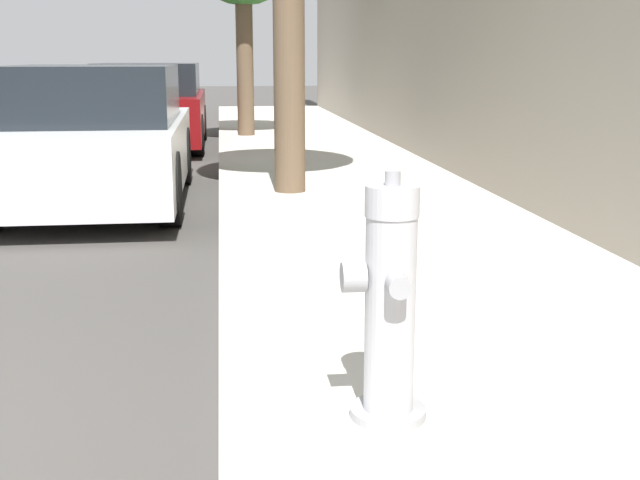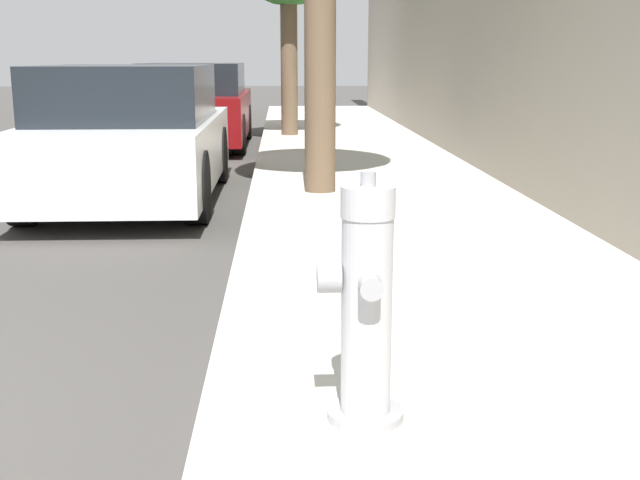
# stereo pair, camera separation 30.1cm
# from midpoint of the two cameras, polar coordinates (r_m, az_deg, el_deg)

# --- Properties ---
(sidewalk_slab) EXTENTS (2.75, 40.00, 0.15)m
(sidewalk_slab) POSITION_cam_midpoint_polar(r_m,az_deg,el_deg) (3.22, 19.84, -14.18)
(sidewalk_slab) COLOR beige
(sidewalk_slab) RESTS_ON ground_plane
(fire_hydrant) EXTENTS (0.33, 0.34, 0.95)m
(fire_hydrant) POSITION_cam_midpoint_polar(r_m,az_deg,el_deg) (2.99, 6.15, -4.85)
(fire_hydrant) COLOR #97979C
(fire_hydrant) RESTS_ON sidewalk_slab
(parked_car_near) EXTENTS (1.77, 4.01, 1.42)m
(parked_car_near) POSITION_cam_midpoint_polar(r_m,az_deg,el_deg) (8.61, -12.26, 7.19)
(parked_car_near) COLOR silver
(parked_car_near) RESTS_ON ground_plane
(parked_car_mid) EXTENTS (1.77, 3.97, 1.40)m
(parked_car_mid) POSITION_cam_midpoint_polar(r_m,az_deg,el_deg) (13.82, -8.25, 9.37)
(parked_car_mid) COLOR maroon
(parked_car_mid) RESTS_ON ground_plane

